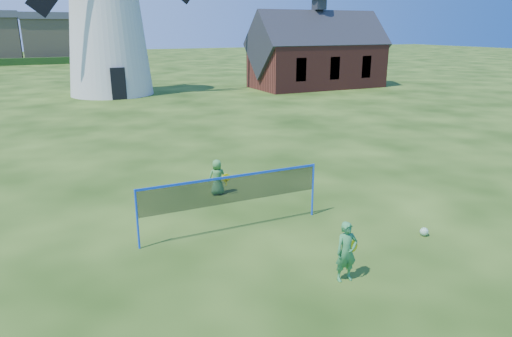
{
  "coord_description": "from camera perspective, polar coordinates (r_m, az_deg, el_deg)",
  "views": [
    {
      "loc": [
        -5.05,
        -10.56,
        5.24
      ],
      "look_at": [
        0.2,
        0.5,
        1.5
      ],
      "focal_mm": 32.48,
      "sensor_mm": 36.0,
      "label": 1
    }
  ],
  "objects": [
    {
      "name": "ground",
      "position": [
        12.82,
        0.15,
        -7.13
      ],
      "size": [
        220.0,
        220.0,
        0.0
      ],
      "primitive_type": "plane",
      "color": "black",
      "rests_on": "ground"
    },
    {
      "name": "player_girl",
      "position": [
        10.18,
        11.08,
        -10.02
      ],
      "size": [
        0.68,
        0.38,
        1.34
      ],
      "rotation": [
        0.0,
        0.0,
        -0.12
      ],
      "color": "#348447",
      "rests_on": "ground"
    },
    {
      "name": "windmill",
      "position": [
        39.69,
        -18.08,
        18.52
      ],
      "size": [
        13.43,
        6.51,
        19.28
      ],
      "color": "silver",
      "rests_on": "ground"
    },
    {
      "name": "badminton_net",
      "position": [
        12.17,
        -2.96,
        -2.71
      ],
      "size": [
        5.05,
        0.05,
        1.55
      ],
      "color": "blue",
      "rests_on": "ground"
    },
    {
      "name": "player_boy",
      "position": [
        15.06,
        -4.8,
        -1.08
      ],
      "size": [
        0.67,
        0.45,
        1.17
      ],
      "rotation": [
        0.0,
        0.0,
        3.02
      ],
      "color": "#418641",
      "rests_on": "ground"
    },
    {
      "name": "play_ball",
      "position": [
        13.01,
        20.0,
        -7.33
      ],
      "size": [
        0.22,
        0.22,
        0.22
      ],
      "primitive_type": "sphere",
      "color": "green",
      "rests_on": "ground"
    },
    {
      "name": "chapel",
      "position": [
        43.22,
        7.55,
        13.68
      ],
      "size": [
        12.0,
        5.82,
        10.15
      ],
      "color": "maroon",
      "rests_on": "ground"
    }
  ]
}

